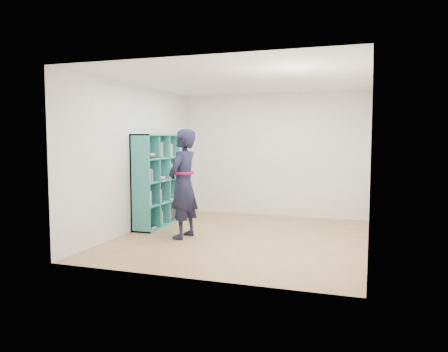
% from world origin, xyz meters
% --- Properties ---
extents(floor, '(4.50, 4.50, 0.00)m').
position_xyz_m(floor, '(0.00, 0.00, 0.00)').
color(floor, olive).
rests_on(floor, ground).
extents(ceiling, '(4.50, 4.50, 0.00)m').
position_xyz_m(ceiling, '(0.00, 0.00, 2.60)').
color(ceiling, white).
rests_on(ceiling, wall_back).
extents(wall_left, '(0.02, 4.50, 2.60)m').
position_xyz_m(wall_left, '(-2.00, 0.00, 1.30)').
color(wall_left, white).
rests_on(wall_left, floor).
extents(wall_right, '(0.02, 4.50, 2.60)m').
position_xyz_m(wall_right, '(2.00, 0.00, 1.30)').
color(wall_right, white).
rests_on(wall_right, floor).
extents(wall_back, '(4.00, 0.02, 2.60)m').
position_xyz_m(wall_back, '(0.00, 2.25, 1.30)').
color(wall_back, white).
rests_on(wall_back, floor).
extents(wall_front, '(4.00, 0.02, 2.60)m').
position_xyz_m(wall_front, '(0.00, -2.25, 1.30)').
color(wall_front, white).
rests_on(wall_front, floor).
extents(bookshelf, '(0.38, 1.30, 1.74)m').
position_xyz_m(bookshelf, '(-1.83, 0.42, 0.85)').
color(bookshelf, teal).
rests_on(bookshelf, floor).
extents(person, '(0.50, 0.70, 1.81)m').
position_xyz_m(person, '(-0.93, -0.32, 0.91)').
color(person, black).
rests_on(person, floor).
extents(smartphone, '(0.02, 0.11, 0.13)m').
position_xyz_m(smartphone, '(-1.06, -0.23, 1.03)').
color(smartphone, silver).
rests_on(smartphone, person).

